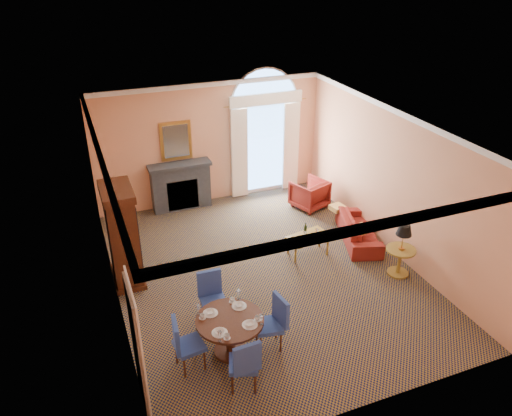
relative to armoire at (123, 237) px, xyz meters
name	(u,v)px	position (x,y,z in m)	size (l,w,h in m)	color
ground	(265,272)	(2.72, -0.84, -1.00)	(7.50, 7.50, 0.00)	black
room_envelope	(252,151)	(2.69, -0.17, 1.51)	(6.04, 7.52, 3.45)	#E4986C
armoire	(123,237)	(0.00, 0.00, 0.00)	(0.60, 1.06, 2.08)	#37190C
dining_table	(230,328)	(1.30, -2.79, -0.47)	(1.14, 1.14, 0.92)	#37190C
dining_chair_north	(212,294)	(1.27, -1.85, -0.43)	(0.47, 0.48, 1.00)	navy
dining_chair_south	(245,362)	(1.25, -3.64, -0.43)	(0.57, 0.57, 1.00)	navy
dining_chair_east	(274,319)	(2.05, -2.90, -0.43)	(0.53, 0.52, 1.00)	navy
dining_chair_west	(183,342)	(0.49, -2.87, -0.43)	(0.51, 0.50, 1.00)	navy
sofa	(359,230)	(5.27, -0.41, -0.73)	(1.85, 0.72, 0.54)	maroon
armchair	(309,194)	(4.95, 1.52, -0.63)	(0.80, 0.83, 0.75)	maroon
coffee_table	(308,237)	(3.89, -0.53, -0.57)	(1.02, 0.70, 0.77)	olive
side_table	(402,245)	(5.32, -1.90, -0.29)	(0.61, 0.61, 1.15)	olive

